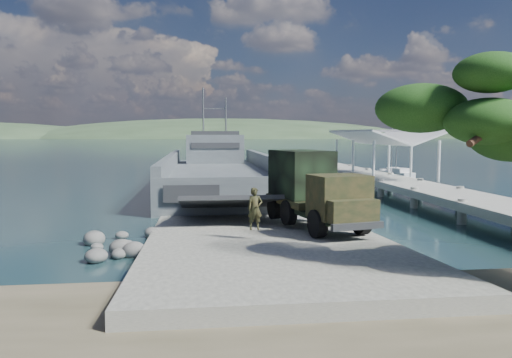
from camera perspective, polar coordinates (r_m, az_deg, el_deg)
name	(u,v)px	position (r m, az deg, el deg)	size (l,w,h in m)	color
ground	(264,246)	(22.00, 0.94, -7.68)	(1400.00, 1400.00, 0.00)	#1C4045
boat_ramp	(267,246)	(20.98, 1.31, -7.61)	(10.00, 18.00, 0.50)	slate
shoreline_rocks	(121,247)	(22.53, -15.21, -7.55)	(3.20, 5.60, 0.90)	#535350
distant_headlands	(241,138)	(583.67, -1.67, 4.69)	(1000.00, 240.00, 48.00)	#31462C
pier	(387,173)	(43.19, 14.78, 0.63)	(6.40, 44.00, 6.10)	gray
landing_craft	(219,179)	(44.56, -4.26, -0.01)	(9.30, 36.16, 10.72)	#4E575C
military_truck	(313,189)	(24.06, 6.48, -1.10)	(3.90, 8.00, 3.57)	black
soldier	(255,218)	(20.93, -0.11, -4.47)	(0.65, 0.42, 1.77)	black
sailboat_near	(392,173)	(60.62, 15.24, 0.66)	(1.90, 5.07, 6.03)	white
sailboat_far	(396,174)	(58.75, 15.76, 0.53)	(2.62, 5.35, 6.26)	white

